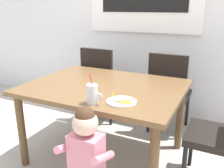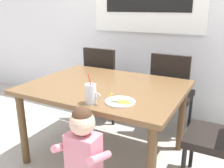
# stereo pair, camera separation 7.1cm
# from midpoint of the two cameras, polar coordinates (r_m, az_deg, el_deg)

# --- Properties ---
(ground_plane) EXTENTS (24.00, 24.00, 0.00)m
(ground_plane) POSITION_cam_midpoint_polar(r_m,az_deg,el_deg) (2.58, -0.58, -16.25)
(ground_plane) COLOR #B7B2A8
(back_wall) EXTENTS (6.40, 0.17, 2.90)m
(back_wall) POSITION_cam_midpoint_polar(r_m,az_deg,el_deg) (3.29, 10.29, 17.54)
(back_wall) COLOR silver
(back_wall) RESTS_ON ground
(dining_table) EXTENTS (1.41, 1.08, 0.75)m
(dining_table) POSITION_cam_midpoint_polar(r_m,az_deg,el_deg) (2.28, -0.63, -2.40)
(dining_table) COLOR brown
(dining_table) RESTS_ON ground
(dining_chair_left) EXTENTS (0.44, 0.44, 0.96)m
(dining_chair_left) POSITION_cam_midpoint_polar(r_m,az_deg,el_deg) (3.14, -1.24, 0.98)
(dining_chair_left) COLOR black
(dining_chair_left) RESTS_ON ground
(dining_chair_right) EXTENTS (0.44, 0.44, 0.96)m
(dining_chair_right) POSITION_cam_midpoint_polar(r_m,az_deg,el_deg) (2.86, 14.31, -1.25)
(dining_chair_right) COLOR black
(dining_chair_right) RESTS_ON ground
(toddler_standing) EXTENTS (0.33, 0.24, 0.84)m
(toddler_standing) POSITION_cam_midpoint_polar(r_m,az_deg,el_deg) (1.70, -5.50, -14.98)
(toddler_standing) COLOR #3F4760
(toddler_standing) RESTS_ON ground
(milk_cup) EXTENTS (0.13, 0.09, 0.25)m
(milk_cup) POSITION_cam_midpoint_polar(r_m,az_deg,el_deg) (1.81, -3.83, -2.61)
(milk_cup) COLOR silver
(milk_cup) RESTS_ON dining_table
(snack_plate) EXTENTS (0.23, 0.23, 0.01)m
(snack_plate) POSITION_cam_midpoint_polar(r_m,az_deg,el_deg) (1.85, 3.01, -4.16)
(snack_plate) COLOR white
(snack_plate) RESTS_ON dining_table
(peeled_banana) EXTENTS (0.18, 0.13, 0.07)m
(peeled_banana) POSITION_cam_midpoint_polar(r_m,az_deg,el_deg) (1.82, 3.25, -3.65)
(peeled_banana) COLOR #F4EAC6
(peeled_banana) RESTS_ON snack_plate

